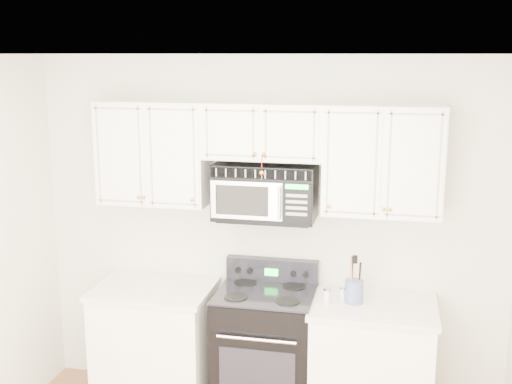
# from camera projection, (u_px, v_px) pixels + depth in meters

# --- Properties ---
(room) EXTENTS (3.51, 3.51, 2.61)m
(room) POSITION_uv_depth(u_px,v_px,m) (200.00, 327.00, 3.12)
(room) COLOR #95583A
(room) RESTS_ON ground
(base_cabinet_left) EXTENTS (0.86, 0.65, 0.92)m
(base_cabinet_left) POSITION_uv_depth(u_px,v_px,m) (156.00, 348.00, 4.84)
(base_cabinet_left) COLOR white
(base_cabinet_left) RESTS_ON ground
(base_cabinet_right) EXTENTS (0.86, 0.65, 0.92)m
(base_cabinet_right) POSITION_uv_depth(u_px,v_px,m) (371.00, 369.00, 4.52)
(base_cabinet_right) COLOR white
(base_cabinet_right) RESTS_ON ground
(range) EXTENTS (0.70, 0.64, 1.10)m
(range) POSITION_uv_depth(u_px,v_px,m) (266.00, 350.00, 4.68)
(range) COLOR black
(range) RESTS_ON ground
(upper_cabinets) EXTENTS (2.44, 0.37, 0.75)m
(upper_cabinets) POSITION_uv_depth(u_px,v_px,m) (264.00, 151.00, 4.50)
(upper_cabinets) COLOR white
(upper_cabinets) RESTS_ON ground
(microwave) EXTENTS (0.72, 0.41, 0.40)m
(microwave) POSITION_uv_depth(u_px,v_px,m) (265.00, 191.00, 4.54)
(microwave) COLOR black
(microwave) RESTS_ON ground
(utensil_crock) EXTENTS (0.13, 0.13, 0.34)m
(utensil_crock) POSITION_uv_depth(u_px,v_px,m) (354.00, 291.00, 4.41)
(utensil_crock) COLOR slate
(utensil_crock) RESTS_ON base_cabinet_right
(shaker_salt) EXTENTS (0.05, 0.05, 0.11)m
(shaker_salt) POSITION_uv_depth(u_px,v_px,m) (327.00, 295.00, 4.40)
(shaker_salt) COLOR silver
(shaker_salt) RESTS_ON base_cabinet_right
(shaker_pepper) EXTENTS (0.04, 0.04, 0.09)m
(shaker_pepper) POSITION_uv_depth(u_px,v_px,m) (343.00, 293.00, 4.47)
(shaker_pepper) COLOR silver
(shaker_pepper) RESTS_ON base_cabinet_right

